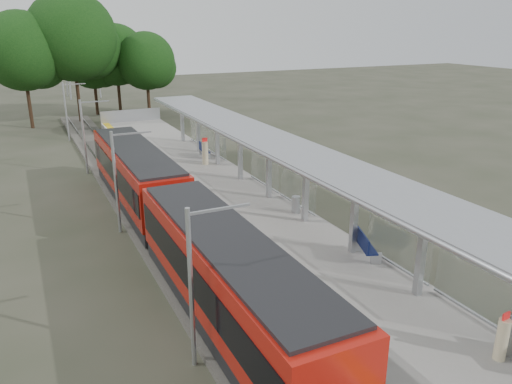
# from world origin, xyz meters

# --- Properties ---
(trackbed) EXTENTS (3.00, 70.00, 0.24)m
(trackbed) POSITION_xyz_m (-4.50, 20.00, 0.12)
(trackbed) COLOR #59544C
(trackbed) RESTS_ON ground
(platform) EXTENTS (6.00, 50.00, 1.00)m
(platform) POSITION_xyz_m (0.00, 20.00, 0.50)
(platform) COLOR gray
(platform) RESTS_ON ground
(tactile_strip) EXTENTS (0.60, 50.00, 0.02)m
(tactile_strip) POSITION_xyz_m (-2.55, 20.00, 1.01)
(tactile_strip) COLOR yellow
(tactile_strip) RESTS_ON platform
(end_fence) EXTENTS (6.00, 0.10, 1.20)m
(end_fence) POSITION_xyz_m (0.00, 44.95, 1.60)
(end_fence) COLOR #9EA0A5
(end_fence) RESTS_ON platform
(train) EXTENTS (2.74, 27.60, 3.62)m
(train) POSITION_xyz_m (-4.50, 15.38, 2.05)
(train) COLOR black
(train) RESTS_ON ground
(canopy) EXTENTS (3.27, 38.00, 3.66)m
(canopy) POSITION_xyz_m (1.61, 16.19, 4.20)
(canopy) COLOR #9EA0A5
(canopy) RESTS_ON platform
(tree_cluster) EXTENTS (19.98, 12.74, 13.84)m
(tree_cluster) POSITION_xyz_m (-3.18, 52.73, 7.83)
(tree_cluster) COLOR #382316
(tree_cluster) RESTS_ON ground
(catenary_masts) EXTENTS (2.08, 48.16, 5.40)m
(catenary_masts) POSITION_xyz_m (-6.22, 19.00, 2.91)
(catenary_masts) COLOR #9EA0A5
(catenary_masts) RESTS_ON ground
(bench_mid) EXTENTS (1.09, 1.76, 1.15)m
(bench_mid) POSITION_xyz_m (2.10, 9.28, 1.61)
(bench_mid) COLOR #0E184A
(bench_mid) RESTS_ON platform
(bench_far) EXTENTS (0.60, 1.59, 1.06)m
(bench_far) POSITION_xyz_m (1.76, 28.22, 1.56)
(bench_far) COLOR #0E184A
(bench_far) RESTS_ON platform
(info_pillar_near) EXTENTS (0.35, 0.35, 1.58)m
(info_pillar_near) POSITION_xyz_m (1.55, 2.07, 1.68)
(info_pillar_near) COLOR beige
(info_pillar_near) RESTS_ON platform
(info_pillar_far) EXTENTS (0.43, 0.43, 1.91)m
(info_pillar_far) POSITION_xyz_m (1.16, 26.23, 1.83)
(info_pillar_far) COLOR beige
(info_pillar_far) RESTS_ON platform
(litter_bin) EXTENTS (0.58, 0.58, 0.90)m
(litter_bin) POSITION_xyz_m (2.17, 15.22, 1.45)
(litter_bin) COLOR #9EA0A5
(litter_bin) RESTS_ON platform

